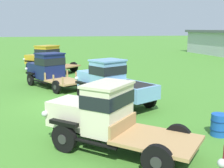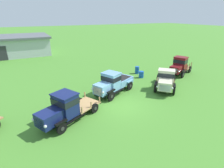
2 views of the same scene
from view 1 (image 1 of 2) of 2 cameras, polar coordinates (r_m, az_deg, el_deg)
name	(u,v)px [view 1 (image 1 of 2)]	position (r m, az deg, el deg)	size (l,w,h in m)	color
ground_plane	(61,104)	(14.55, -10.26, -4.08)	(240.00, 240.00, 0.00)	#47842D
vintage_truck_foreground_near	(46,58)	(25.83, -13.23, 5.21)	(5.03, 4.90, 2.32)	black
vintage_truck_second_in_line	(49,69)	(19.10, -12.74, 3.04)	(5.26, 3.73, 2.22)	black
vintage_truck_midrow_center	(112,82)	(14.22, -0.04, 0.49)	(5.07, 3.49, 2.24)	black
vintage_truck_far_side	(104,115)	(8.97, -1.70, -6.32)	(4.67, 4.65, 2.14)	black
oil_drum_beside_row	(219,125)	(10.86, 20.94, -7.76)	(0.61, 0.61, 0.80)	#1951B2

